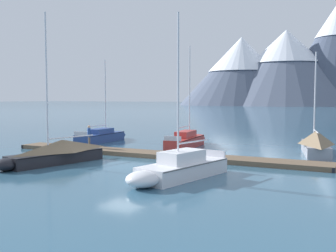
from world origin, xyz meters
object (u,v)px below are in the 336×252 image
at_px(sailboat_mid_dock_starboard, 178,168).
at_px(sailboat_far_berth, 315,143).
at_px(sailboat_second_berth, 55,152).
at_px(sailboat_mid_dock_port, 188,140).
at_px(person_on_dock, 89,135).
at_px(sailboat_nearest_berth, 103,136).

height_order(sailboat_mid_dock_starboard, sailboat_far_berth, sailboat_mid_dock_starboard).
height_order(sailboat_second_berth, sailboat_mid_dock_port, sailboat_second_berth).
xyz_separation_m(sailboat_mid_dock_starboard, sailboat_far_berth, (4.99, 12.29, 0.29)).
xyz_separation_m(sailboat_second_berth, sailboat_mid_dock_starboard, (8.78, -0.63, -0.16)).
height_order(sailboat_mid_dock_starboard, person_on_dock, sailboat_mid_dock_starboard).
relative_size(sailboat_second_berth, person_on_dock, 5.43).
height_order(sailboat_second_berth, sailboat_mid_dock_starboard, sailboat_second_berth).
relative_size(sailboat_mid_dock_port, sailboat_far_berth, 1.13).
bearing_deg(sailboat_far_berth, sailboat_second_berth, -139.74).
height_order(sailboat_far_berth, person_on_dock, sailboat_far_berth).
bearing_deg(sailboat_mid_dock_port, person_on_dock, -132.63).
height_order(sailboat_nearest_berth, sailboat_mid_dock_starboard, sailboat_mid_dock_starboard).
bearing_deg(sailboat_far_berth, sailboat_nearest_berth, -179.51).
bearing_deg(sailboat_mid_dock_port, sailboat_second_berth, -108.25).
bearing_deg(sailboat_second_berth, sailboat_mid_dock_starboard, -4.10).
bearing_deg(sailboat_nearest_berth, sailboat_mid_dock_starboard, -41.35).
height_order(sailboat_nearest_berth, sailboat_far_berth, sailboat_nearest_berth).
distance_m(sailboat_far_berth, person_on_dock, 16.71).
distance_m(sailboat_nearest_berth, sailboat_far_berth, 18.78).
distance_m(sailboat_nearest_berth, person_on_dock, 6.92).
bearing_deg(sailboat_far_berth, sailboat_mid_dock_starboard, -112.08).
xyz_separation_m(sailboat_second_berth, sailboat_far_berth, (13.77, 11.66, 0.13)).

